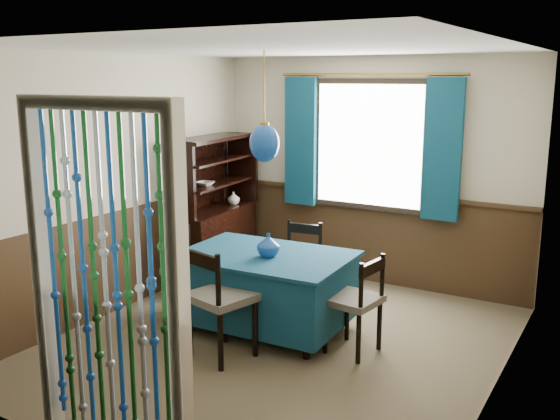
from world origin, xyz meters
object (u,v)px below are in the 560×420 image
Objects in this scene: chair_left at (188,270)px; vase_table at (268,246)px; dining_table at (265,286)px; pendant_lamp at (265,143)px; sideboard at (214,229)px; bowl_shelf at (205,183)px; chair_far at (299,263)px; vase_sideboard at (233,197)px; chair_right at (356,301)px; chair_near at (219,299)px.

vase_table is (0.91, 0.01, 0.36)m from chair_left.
pendant_lamp is at bearing 23.96° from dining_table.
sideboard is 7.83× the size of bowl_shelf.
vase_table is (0.07, -0.05, 0.40)m from dining_table.
chair_far is 4.42× the size of vase_table.
sideboard is 0.46m from vase_sideboard.
vase_sideboard reaches higher than chair_right.
pendant_lamp is 0.91m from vase_table.
chair_far is 1.00× the size of chair_right.
vase_sideboard is at bearing 130.92° from dining_table.
chair_far is 1.19m from chair_right.
vase_sideboard is at bearing 133.89° from vase_table.
pendant_lamp is at bearing 101.82° from chair_near.
chair_far is at bearing 60.05° from chair_right.
chair_right is at bearing 96.94° from chair_left.
chair_near reaches higher than chair_right.
chair_right is (0.94, -0.72, 0.00)m from chair_far.
vase_table is 1.17× the size of vase_sideboard.
bowl_shelf is at bearing 145.28° from dining_table.
dining_table is 1.88m from vase_sideboard.
chair_near is at bearing 58.58° from chair_left.
dining_table is 1.66m from sideboard.
chair_near is 1.02m from chair_left.
chair_near is at bearing -49.98° from bowl_shelf.
vase_sideboard is at bearing -157.98° from chair_left.
dining_table is at bearing 99.87° from chair_left.
chair_far is (-0.01, 1.38, -0.06)m from chair_near.
sideboard is (-2.22, 1.02, 0.12)m from chair_right.
sideboard reaches higher than chair_far.
vase_table is at bearing 95.66° from chair_near.
chair_far is 1.40m from bowl_shelf.
bowl_shelf is at bearing 147.88° from pendant_lamp.
sideboard is at bearing 72.92° from chair_right.
sideboard reaches higher than vase_sideboard.
pendant_lamp is (0.03, 0.67, 1.21)m from chair_near.
vase_table is 0.92× the size of bowl_shelf.
vase_sideboard is (-1.22, 0.62, 0.44)m from chair_far.
sideboard is at bearing 142.65° from pendant_lamp.
dining_table is 8.07× the size of vase_table.
sideboard is (-1.29, 1.68, 0.06)m from chair_near.
vase_table is (0.10, -0.76, 0.37)m from chair_far.
chair_left is at bearing 36.99° from chair_far.
chair_right is (0.93, 0.66, -0.06)m from chair_near.
vase_sideboard is (0.00, 0.53, -0.24)m from bowl_shelf.
sideboard is 1.75m from vase_table.
pendant_lamp reaches higher than chair_left.
chair_right is 0.52× the size of sideboard.
chair_right is (0.90, -0.02, 0.03)m from dining_table.
sideboard is 8.48× the size of vase_table.
chair_right is at bearing -1.18° from pendant_lamp.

